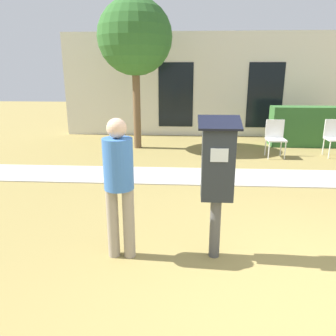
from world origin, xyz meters
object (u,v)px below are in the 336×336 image
(person_standing, at_px, (119,179))
(outdoor_chair_left, at_px, (214,133))
(parking_meter, at_px, (218,171))
(outdoor_chair_middle, at_px, (275,135))
(outdoor_chair_right, at_px, (335,135))

(person_standing, bearing_deg, outdoor_chair_left, 101.79)
(parking_meter, xyz_separation_m, person_standing, (-1.05, -0.06, -0.09))
(parking_meter, relative_size, person_standing, 1.01)
(outdoor_chair_middle, bearing_deg, outdoor_chair_right, 30.17)
(outdoor_chair_left, height_order, outdoor_chair_right, same)
(outdoor_chair_left, xyz_separation_m, outdoor_chair_right, (2.94, -0.08, 0.00))
(parking_meter, bearing_deg, outdoor_chair_left, 86.15)
(outdoor_chair_middle, xyz_separation_m, outdoor_chair_right, (1.47, 0.15, 0.00))
(outdoor_chair_left, distance_m, outdoor_chair_right, 2.94)
(parking_meter, distance_m, person_standing, 1.06)
(parking_meter, distance_m, outdoor_chair_left, 4.96)
(person_standing, distance_m, outdoor_chair_right, 6.55)
(parking_meter, height_order, person_standing, parking_meter)
(outdoor_chair_left, height_order, outdoor_chair_middle, same)
(parking_meter, bearing_deg, person_standing, -176.59)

